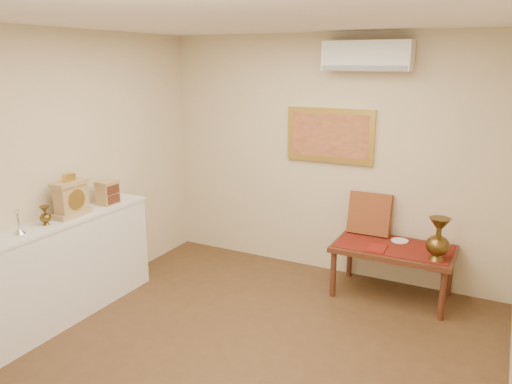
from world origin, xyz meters
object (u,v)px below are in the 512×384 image
Objects in this scene: display_ledge at (64,269)px; wooden_chest at (108,192)px; brass_urn_tall at (439,235)px; mantel_clock at (71,198)px; low_table at (393,253)px.

wooden_chest is (0.03, 0.62, 0.61)m from display_ledge.
brass_urn_tall is at bearing 19.21° from wooden_chest.
wooden_chest is (0.00, 0.47, -0.05)m from mantel_clock.
low_table is at bearing 25.42° from wooden_chest.
mantel_clock is at bearing -90.58° from wooden_chest.
brass_urn_tall reaches higher than low_table.
display_ledge reaches higher than low_table.
wooden_chest is 3.00m from low_table.
brass_urn_tall is 3.48m from mantel_clock.
mantel_clock is (-3.09, -1.55, 0.34)m from brass_urn_tall.
mantel_clock reaches higher than display_ledge.
mantel_clock is 3.24m from low_table.
brass_urn_tall is 2.07× the size of wooden_chest.
display_ledge is (-3.12, -1.70, -0.32)m from brass_urn_tall.
wooden_chest is at bearing 87.49° from display_ledge.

